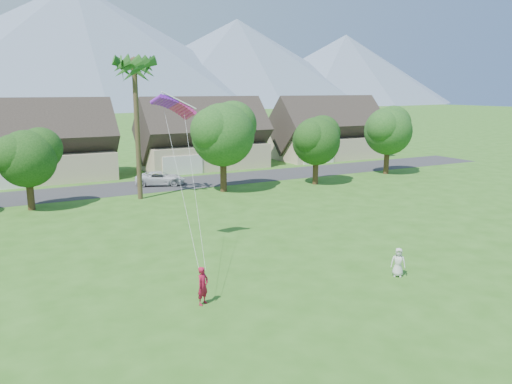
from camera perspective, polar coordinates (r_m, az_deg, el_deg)
ground at (r=22.42m, az=12.45°, el=-14.22°), size 500.00×500.00×0.00m
street at (r=51.88m, az=-12.52°, el=0.63°), size 90.00×7.00×0.01m
kite_flyer at (r=23.26m, az=-6.09°, el=-10.61°), size 0.78×0.70×1.79m
watcher at (r=27.48m, az=15.94°, el=-7.73°), size 0.89×0.87×1.55m
parked_car at (r=52.18m, az=-10.89°, el=1.54°), size 5.54×3.97×1.40m
mountain_ridge at (r=276.89m, az=-23.76°, el=14.73°), size 540.00×240.00×70.00m
houses_row at (r=60.13m, az=-14.53°, el=5.33°), size 72.75×8.19×8.86m
tree_row at (r=45.06m, az=-12.10°, el=5.29°), size 62.27×6.67×8.45m
fan_palm at (r=45.19m, az=-13.77°, el=14.02°), size 3.00×3.00×13.80m
parafoil_kite at (r=30.14m, az=-9.35°, el=9.85°), size 2.71×1.21×0.50m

